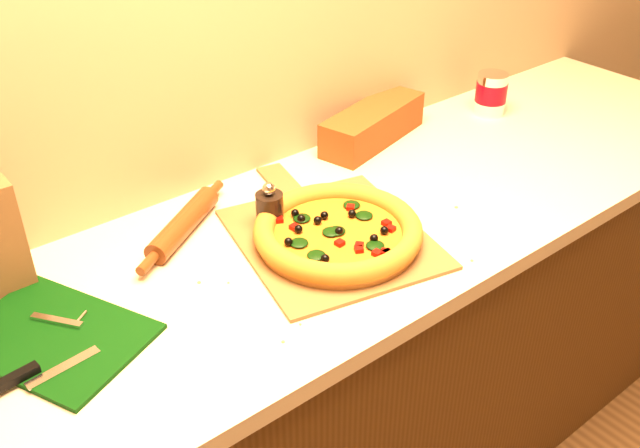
{
  "coord_description": "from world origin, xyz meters",
  "views": [
    {
      "loc": [
        -0.74,
        0.42,
        1.75
      ],
      "look_at": [
        0.03,
        1.38,
        0.96
      ],
      "focal_mm": 40.0,
      "sensor_mm": 36.0,
      "label": 1
    }
  ],
  "objects_px": {
    "pizza": "(338,232)",
    "cutting_board": "(53,338)",
    "pizza_peel": "(328,234)",
    "coffee_canister": "(491,93)",
    "pepper_grinder": "(270,210)",
    "rolling_pin": "(183,224)"
  },
  "relations": [
    {
      "from": "pizza_peel",
      "to": "coffee_canister",
      "type": "distance_m",
      "value": 0.8
    },
    {
      "from": "coffee_canister",
      "to": "cutting_board",
      "type": "bearing_deg",
      "value": -173.56
    },
    {
      "from": "pizza_peel",
      "to": "pepper_grinder",
      "type": "relative_size",
      "value": 5.3
    },
    {
      "from": "pepper_grinder",
      "to": "coffee_canister",
      "type": "height_order",
      "value": "coffee_canister"
    },
    {
      "from": "pizza",
      "to": "rolling_pin",
      "type": "relative_size",
      "value": 1.13
    },
    {
      "from": "pizza",
      "to": "cutting_board",
      "type": "height_order",
      "value": "pizza"
    },
    {
      "from": "cutting_board",
      "to": "pizza_peel",
      "type": "bearing_deg",
      "value": -28.61
    },
    {
      "from": "pizza",
      "to": "pepper_grinder",
      "type": "height_order",
      "value": "pepper_grinder"
    },
    {
      "from": "rolling_pin",
      "to": "pepper_grinder",
      "type": "bearing_deg",
      "value": -32.57
    },
    {
      "from": "pizza_peel",
      "to": "pepper_grinder",
      "type": "bearing_deg",
      "value": 140.49
    },
    {
      "from": "pizza",
      "to": "cutting_board",
      "type": "xyz_separation_m",
      "value": [
        -0.58,
        0.09,
        -0.03
      ]
    },
    {
      "from": "cutting_board",
      "to": "rolling_pin",
      "type": "xyz_separation_m",
      "value": [
        0.35,
        0.15,
        0.02
      ]
    },
    {
      "from": "rolling_pin",
      "to": "cutting_board",
      "type": "bearing_deg",
      "value": -156.46
    },
    {
      "from": "pizza",
      "to": "pizza_peel",
      "type": "bearing_deg",
      "value": 84.1
    },
    {
      "from": "cutting_board",
      "to": "pepper_grinder",
      "type": "bearing_deg",
      "value": -17.82
    },
    {
      "from": "cutting_board",
      "to": "rolling_pin",
      "type": "bearing_deg",
      "value": -0.22
    },
    {
      "from": "pizza",
      "to": "coffee_canister",
      "type": "bearing_deg",
      "value": 17.2
    },
    {
      "from": "rolling_pin",
      "to": "pizza_peel",
      "type": "bearing_deg",
      "value": -40.73
    },
    {
      "from": "cutting_board",
      "to": "pizza",
      "type": "bearing_deg",
      "value": -32.19
    },
    {
      "from": "pizza",
      "to": "cutting_board",
      "type": "distance_m",
      "value": 0.59
    },
    {
      "from": "pizza",
      "to": "rolling_pin",
      "type": "bearing_deg",
      "value": 134.06
    },
    {
      "from": "pizza",
      "to": "rolling_pin",
      "type": "height_order",
      "value": "pizza"
    }
  ]
}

